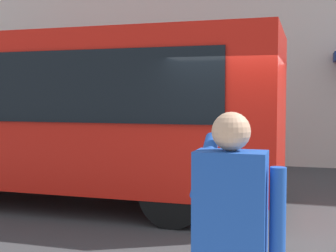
% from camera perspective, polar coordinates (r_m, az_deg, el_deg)
% --- Properties ---
extents(ground_plane, '(60.00, 60.00, 0.00)m').
position_cam_1_polar(ground_plane, '(7.19, 11.06, -12.10)').
color(ground_plane, '#38383A').
extents(red_bus, '(9.05, 2.54, 3.08)m').
position_cam_1_polar(red_bus, '(9.03, -16.07, 1.82)').
color(red_bus, red).
rests_on(red_bus, ground_plane).
extents(pedestrian_photographer, '(0.53, 0.52, 1.70)m').
position_cam_1_polar(pedestrian_photographer, '(2.71, 7.82, -13.37)').
color(pedestrian_photographer, '#1E2347').
rests_on(pedestrian_photographer, sidewalk_curb).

